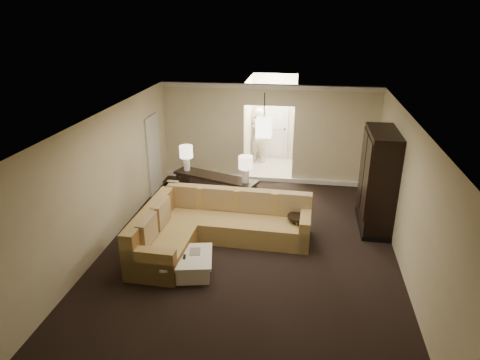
% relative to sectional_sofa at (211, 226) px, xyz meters
% --- Properties ---
extents(ground, '(8.00, 8.00, 0.00)m').
position_rel_sectional_sofa_xyz_m(ground, '(0.83, -0.25, -0.40)').
color(ground, black).
rests_on(ground, ground).
extents(wall_back, '(6.00, 0.04, 2.80)m').
position_rel_sectional_sofa_xyz_m(wall_back, '(0.83, 3.75, 1.00)').
color(wall_back, beige).
rests_on(wall_back, ground).
extents(wall_front, '(6.00, 0.04, 2.80)m').
position_rel_sectional_sofa_xyz_m(wall_front, '(0.83, -4.25, 1.00)').
color(wall_front, beige).
rests_on(wall_front, ground).
extents(wall_left, '(0.04, 8.00, 2.80)m').
position_rel_sectional_sofa_xyz_m(wall_left, '(-2.17, -0.25, 1.00)').
color(wall_left, beige).
rests_on(wall_left, ground).
extents(wall_right, '(0.04, 8.00, 2.80)m').
position_rel_sectional_sofa_xyz_m(wall_right, '(3.83, -0.25, 1.00)').
color(wall_right, beige).
rests_on(wall_right, ground).
extents(ceiling, '(6.00, 8.00, 0.02)m').
position_rel_sectional_sofa_xyz_m(ceiling, '(0.83, -0.25, 2.40)').
color(ceiling, silver).
rests_on(ceiling, wall_back).
extents(crown_molding, '(6.00, 0.10, 0.12)m').
position_rel_sectional_sofa_xyz_m(crown_molding, '(0.83, 3.70, 2.33)').
color(crown_molding, white).
rests_on(crown_molding, wall_back).
extents(baseboard, '(6.00, 0.10, 0.12)m').
position_rel_sectional_sofa_xyz_m(baseboard, '(0.83, 3.70, -0.34)').
color(baseboard, white).
rests_on(baseboard, ground).
extents(side_door, '(0.05, 0.90, 2.10)m').
position_rel_sectional_sofa_xyz_m(side_door, '(-2.14, 2.55, 0.65)').
color(side_door, silver).
rests_on(side_door, ground).
extents(foyer, '(1.44, 2.02, 2.80)m').
position_rel_sectional_sofa_xyz_m(foyer, '(0.83, 5.09, 0.90)').
color(foyer, beige).
rests_on(foyer, ground).
extents(sectional_sofa, '(3.41, 2.70, 1.00)m').
position_rel_sectional_sofa_xyz_m(sectional_sofa, '(0.00, 0.00, 0.00)').
color(sectional_sofa, brown).
rests_on(sectional_sofa, ground).
extents(coffee_table, '(1.09, 1.09, 0.39)m').
position_rel_sectional_sofa_xyz_m(coffee_table, '(-0.21, -1.17, -0.21)').
color(coffee_table, white).
rests_on(coffee_table, ground).
extents(console_table, '(2.23, 1.20, 0.85)m').
position_rel_sectional_sofa_xyz_m(console_table, '(-0.28, 1.75, 0.11)').
color(console_table, black).
rests_on(console_table, ground).
extents(armoire, '(0.68, 1.58, 2.27)m').
position_rel_sectional_sofa_xyz_m(armoire, '(3.52, 1.35, 0.69)').
color(armoire, black).
rests_on(armoire, ground).
extents(drink_table, '(0.48, 0.48, 0.61)m').
position_rel_sectional_sofa_xyz_m(drink_table, '(1.82, 0.36, 0.03)').
color(drink_table, black).
rests_on(drink_table, ground).
extents(table_lamp_left, '(0.34, 0.34, 0.65)m').
position_rel_sectional_sofa_xyz_m(table_lamp_left, '(-1.08, 2.03, 0.88)').
color(table_lamp_left, white).
rests_on(table_lamp_left, console_table).
extents(table_lamp_right, '(0.34, 0.34, 0.65)m').
position_rel_sectional_sofa_xyz_m(table_lamp_right, '(0.52, 1.47, 0.88)').
color(table_lamp_right, white).
rests_on(table_lamp_right, console_table).
extents(pendant_light, '(0.38, 0.38, 1.09)m').
position_rel_sectional_sofa_xyz_m(pendant_light, '(0.83, 2.45, 1.55)').
color(pendant_light, black).
rests_on(pendant_light, ceiling).
extents(person, '(0.83, 0.68, 1.98)m').
position_rel_sectional_sofa_xyz_m(person, '(0.38, 5.35, 0.59)').
color(person, silver).
rests_on(person, ground).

